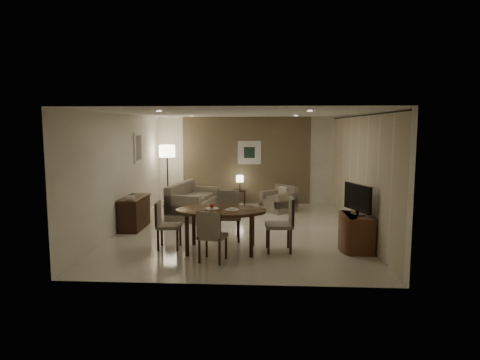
# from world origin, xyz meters

# --- Properties ---
(room_shell) EXTENTS (5.50, 7.00, 2.70)m
(room_shell) POSITION_xyz_m (0.00, 0.40, 1.35)
(room_shell) COLOR beige
(room_shell) RESTS_ON ground
(taupe_accent) EXTENTS (3.96, 0.03, 2.70)m
(taupe_accent) POSITION_xyz_m (0.00, 3.48, 1.35)
(taupe_accent) COLOR #756348
(taupe_accent) RESTS_ON wall_back
(curtain_wall) EXTENTS (0.08, 6.70, 2.58)m
(curtain_wall) POSITION_xyz_m (2.68, 0.00, 1.32)
(curtain_wall) COLOR beige
(curtain_wall) RESTS_ON wall_right
(curtain_rod) EXTENTS (0.03, 6.80, 0.03)m
(curtain_rod) POSITION_xyz_m (2.68, 0.00, 2.64)
(curtain_rod) COLOR black
(curtain_rod) RESTS_ON wall_right
(art_back_frame) EXTENTS (0.72, 0.03, 0.72)m
(art_back_frame) POSITION_xyz_m (0.10, 3.46, 1.60)
(art_back_frame) COLOR silver
(art_back_frame) RESTS_ON wall_back
(art_back_canvas) EXTENTS (0.34, 0.01, 0.34)m
(art_back_canvas) POSITION_xyz_m (0.10, 3.44, 1.60)
(art_back_canvas) COLOR black
(art_back_canvas) RESTS_ON wall_back
(art_left_frame) EXTENTS (0.03, 0.60, 0.80)m
(art_left_frame) POSITION_xyz_m (-2.72, 1.20, 1.85)
(art_left_frame) COLOR silver
(art_left_frame) RESTS_ON wall_left
(art_left_canvas) EXTENTS (0.01, 0.46, 0.64)m
(art_left_canvas) POSITION_xyz_m (-2.71, 1.20, 1.85)
(art_left_canvas) COLOR gray
(art_left_canvas) RESTS_ON wall_left
(downlight_nl) EXTENTS (0.10, 0.10, 0.01)m
(downlight_nl) POSITION_xyz_m (-1.40, -1.80, 2.69)
(downlight_nl) COLOR white
(downlight_nl) RESTS_ON ceiling
(downlight_nr) EXTENTS (0.10, 0.10, 0.01)m
(downlight_nr) POSITION_xyz_m (1.40, -1.80, 2.69)
(downlight_nr) COLOR white
(downlight_nr) RESTS_ON ceiling
(downlight_fl) EXTENTS (0.10, 0.10, 0.01)m
(downlight_fl) POSITION_xyz_m (-1.40, 1.80, 2.69)
(downlight_fl) COLOR white
(downlight_fl) RESTS_ON ceiling
(downlight_fr) EXTENTS (0.10, 0.10, 0.01)m
(downlight_fr) POSITION_xyz_m (1.40, 1.80, 2.69)
(downlight_fr) COLOR white
(downlight_fr) RESTS_ON ceiling
(console_desk) EXTENTS (0.48, 1.20, 0.75)m
(console_desk) POSITION_xyz_m (-2.49, 0.00, 0.38)
(console_desk) COLOR #3F2814
(console_desk) RESTS_ON floor
(telephone) EXTENTS (0.20, 0.14, 0.09)m
(telephone) POSITION_xyz_m (-2.49, -0.30, 0.80)
(telephone) COLOR white
(telephone) RESTS_ON console_desk
(tv_cabinet) EXTENTS (0.48, 0.90, 0.70)m
(tv_cabinet) POSITION_xyz_m (2.40, -1.50, 0.35)
(tv_cabinet) COLOR brown
(tv_cabinet) RESTS_ON floor
(flat_tv) EXTENTS (0.36, 0.85, 0.60)m
(flat_tv) POSITION_xyz_m (2.38, -1.50, 1.02)
(flat_tv) COLOR black
(flat_tv) RESTS_ON tv_cabinet
(dining_table) EXTENTS (1.74, 1.09, 0.81)m
(dining_table) POSITION_xyz_m (-0.25, -1.72, 0.41)
(dining_table) COLOR #3F2814
(dining_table) RESTS_ON floor
(chair_near) EXTENTS (0.54, 0.54, 0.94)m
(chair_near) POSITION_xyz_m (-0.34, -2.37, 0.47)
(chair_near) COLOR gray
(chair_near) RESTS_ON floor
(chair_far) EXTENTS (0.56, 0.56, 1.03)m
(chair_far) POSITION_xyz_m (-0.18, -0.92, 0.52)
(chair_far) COLOR gray
(chair_far) RESTS_ON floor
(chair_left) EXTENTS (0.48, 0.48, 0.94)m
(chair_left) POSITION_xyz_m (-1.29, -1.62, 0.47)
(chair_left) COLOR gray
(chair_left) RESTS_ON floor
(chair_right) EXTENTS (0.54, 0.54, 1.05)m
(chair_right) POSITION_xyz_m (0.86, -1.67, 0.52)
(chair_right) COLOR gray
(chair_right) RESTS_ON floor
(plate_a) EXTENTS (0.26, 0.26, 0.02)m
(plate_a) POSITION_xyz_m (-0.43, -1.67, 0.82)
(plate_a) COLOR white
(plate_a) RESTS_ON dining_table
(plate_b) EXTENTS (0.26, 0.26, 0.02)m
(plate_b) POSITION_xyz_m (-0.03, -1.77, 0.82)
(plate_b) COLOR white
(plate_b) RESTS_ON dining_table
(fruit_apple) EXTENTS (0.09, 0.09, 0.09)m
(fruit_apple) POSITION_xyz_m (-0.43, -1.67, 0.88)
(fruit_apple) COLOR #A02612
(fruit_apple) RESTS_ON plate_a
(napkin) EXTENTS (0.12, 0.08, 0.03)m
(napkin) POSITION_xyz_m (-0.03, -1.77, 0.85)
(napkin) COLOR white
(napkin) RESTS_ON plate_b
(round_rug) EXTENTS (1.11, 1.11, 0.01)m
(round_rug) POSITION_xyz_m (-0.18, 1.85, 0.01)
(round_rug) COLOR #393520
(round_rug) RESTS_ON floor
(sofa) EXTENTS (1.99, 1.22, 0.88)m
(sofa) POSITION_xyz_m (-1.34, 1.51, 0.44)
(sofa) COLOR gray
(sofa) RESTS_ON floor
(armchair) EXTENTS (1.11, 1.11, 0.72)m
(armchair) POSITION_xyz_m (0.98, 2.25, 0.36)
(armchair) COLOR gray
(armchair) RESTS_ON floor
(side_table) EXTENTS (0.37, 0.37, 0.47)m
(side_table) POSITION_xyz_m (-0.18, 3.15, 0.23)
(side_table) COLOR black
(side_table) RESTS_ON floor
(table_lamp) EXTENTS (0.22, 0.22, 0.50)m
(table_lamp) POSITION_xyz_m (-0.18, 3.15, 0.72)
(table_lamp) COLOR #FFEAC1
(table_lamp) RESTS_ON side_table
(floor_lamp) EXTENTS (0.47, 0.47, 1.86)m
(floor_lamp) POSITION_xyz_m (-2.32, 2.76, 0.93)
(floor_lamp) COLOR #FFE5B7
(floor_lamp) RESTS_ON floor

